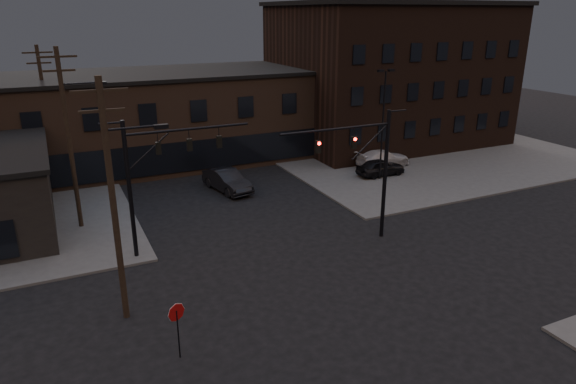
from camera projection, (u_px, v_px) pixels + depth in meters
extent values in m
plane|color=black|center=(326.00, 291.00, 25.94)|extent=(140.00, 140.00, 0.00)
cube|color=#474744|center=(406.00, 147.00, 53.58)|extent=(30.00, 30.00, 0.15)
cube|color=#4B3528|center=(182.00, 117.00, 48.49)|extent=(40.00, 12.00, 8.00)
cube|color=black|center=(388.00, 76.00, 54.70)|extent=(22.00, 16.00, 14.00)
cylinder|color=black|center=(385.00, 176.00, 31.09)|extent=(0.24, 0.24, 8.00)
cylinder|color=black|center=(337.00, 129.00, 28.61)|extent=(7.00, 0.14, 0.14)
cube|color=#FF140C|center=(354.00, 143.00, 29.38)|extent=(0.28, 0.22, 0.70)
cube|color=#FF140C|center=(318.00, 147.00, 28.44)|extent=(0.28, 0.22, 0.70)
cylinder|color=black|center=(130.00, 192.00, 28.20)|extent=(0.24, 0.24, 8.00)
cylinder|color=black|center=(189.00, 129.00, 28.56)|extent=(7.00, 0.14, 0.14)
cube|color=black|center=(158.00, 148.00, 28.15)|extent=(0.28, 0.22, 0.70)
cube|color=black|center=(190.00, 145.00, 28.86)|extent=(0.28, 0.22, 0.70)
cube|color=black|center=(219.00, 142.00, 29.57)|extent=(0.28, 0.22, 0.70)
cylinder|color=black|center=(178.00, 334.00, 20.63)|extent=(0.06, 0.06, 2.20)
cylinder|color=maroon|center=(176.00, 313.00, 20.32)|extent=(0.72, 0.33, 0.76)
cylinder|color=black|center=(114.00, 206.00, 21.98)|extent=(0.28, 0.28, 11.00)
cube|color=black|center=(100.00, 91.00, 20.36)|extent=(2.20, 0.12, 0.12)
cube|color=black|center=(102.00, 111.00, 20.63)|extent=(1.80, 0.12, 0.12)
cube|color=black|center=(161.00, 126.00, 21.84)|extent=(0.60, 0.25, 0.18)
cylinder|color=black|center=(69.00, 142.00, 31.73)|extent=(0.28, 0.28, 11.50)
cube|color=black|center=(57.00, 57.00, 30.03)|extent=(2.20, 0.12, 0.12)
cube|color=black|center=(59.00, 71.00, 30.29)|extent=(1.80, 0.12, 0.12)
cube|color=black|center=(102.00, 83.00, 31.50)|extent=(0.60, 0.25, 0.18)
cylinder|color=black|center=(47.00, 115.00, 41.64)|extent=(0.28, 0.28, 11.00)
cube|color=black|center=(37.00, 52.00, 40.02)|extent=(2.20, 0.12, 0.12)
cube|color=black|center=(39.00, 63.00, 40.28)|extent=(1.80, 0.12, 0.12)
cylinder|color=black|center=(382.00, 128.00, 41.65)|extent=(0.14, 0.14, 9.00)
cube|color=black|center=(381.00, 71.00, 39.95)|extent=(0.50, 0.28, 0.18)
cube|color=black|center=(391.00, 70.00, 40.35)|extent=(0.50, 0.28, 0.18)
cylinder|color=black|center=(404.00, 112.00, 48.35)|extent=(0.14, 0.14, 9.00)
cube|color=black|center=(403.00, 63.00, 46.64)|extent=(0.50, 0.28, 0.18)
cube|color=black|center=(412.00, 62.00, 47.05)|extent=(0.50, 0.28, 0.18)
imported|color=black|center=(381.00, 167.00, 43.77)|extent=(4.26, 1.71, 1.45)
imported|color=silver|center=(383.00, 158.00, 46.43)|extent=(5.12, 2.18, 1.47)
imported|color=black|center=(227.00, 180.00, 40.36)|extent=(2.79, 5.42, 1.70)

